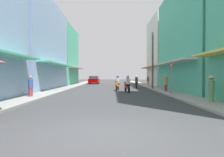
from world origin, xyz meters
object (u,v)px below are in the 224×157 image
at_px(motorbike_red, 128,85).
at_px(motorbike_orange, 118,84).
at_px(pedestrian_midway, 149,80).
at_px(pedestrian_foreground, 32,87).
at_px(pedestrian_far, 213,87).
at_px(motorbike_maroon, 129,81).
at_px(motorbike_black, 137,82).
at_px(parked_car, 95,80).
at_px(street_sign_no_entry, 172,74).
at_px(utility_pole, 154,60).
at_px(pedestrian_crossing, 167,84).

relative_size(motorbike_red, motorbike_orange, 1.00).
xyz_separation_m(pedestrian_midway, pedestrian_foreground, (-11.06, -16.36, -0.13)).
bearing_deg(pedestrian_far, motorbike_orange, 116.61).
bearing_deg(motorbike_maroon, motorbike_red, -94.64).
bearing_deg(motorbike_black, parked_car, 116.62).
distance_m(pedestrian_foreground, street_sign_no_entry, 10.20).
relative_size(pedestrian_midway, utility_pole, 0.25).
height_order(motorbike_red, street_sign_no_entry, street_sign_no_entry).
relative_size(motorbike_red, motorbike_maroon, 1.01).
height_order(motorbike_maroon, pedestrian_midway, pedestrian_midway).
height_order(motorbike_maroon, utility_pole, utility_pole).
height_order(utility_pole, street_sign_no_entry, utility_pole).
bearing_deg(pedestrian_far, motorbike_black, 100.43).
relative_size(pedestrian_midway, pedestrian_far, 1.00).
bearing_deg(street_sign_no_entry, motorbike_maroon, 93.56).
xyz_separation_m(motorbike_red, pedestrian_foreground, (-7.09, -4.76, 0.08)).
relative_size(motorbike_red, pedestrian_crossing, 1.12).
relative_size(motorbike_orange, pedestrian_crossing, 1.12).
relative_size(motorbike_red, pedestrian_foreground, 1.14).
bearing_deg(motorbike_red, motorbike_black, 75.66).
height_order(motorbike_orange, pedestrian_foreground, motorbike_orange).
bearing_deg(pedestrian_midway, utility_pole, -96.28).
distance_m(motorbike_black, motorbike_orange, 4.56).
xyz_separation_m(motorbike_red, pedestrian_far, (4.14, -7.56, 0.21)).
xyz_separation_m(pedestrian_crossing, street_sign_no_entry, (-0.52, -3.54, 0.92)).
height_order(motorbike_red, pedestrian_far, pedestrian_far).
bearing_deg(street_sign_no_entry, motorbike_orange, 122.32).
xyz_separation_m(motorbike_black, pedestrian_foreground, (-8.69, -11.01, 0.08)).
height_order(parked_car, utility_pole, utility_pole).
distance_m(motorbike_black, street_sign_no_entry, 10.10).
bearing_deg(utility_pole, motorbike_black, 121.86).
distance_m(motorbike_orange, parked_car, 16.93).
relative_size(parked_car, pedestrian_crossing, 2.57).
bearing_deg(utility_pole, pedestrian_crossing, -83.95).
height_order(motorbike_maroon, pedestrian_crossing, pedestrian_crossing).
bearing_deg(motorbike_orange, motorbike_red, -70.54).
xyz_separation_m(motorbike_red, parked_car, (-4.74, 18.89, 0.04)).
distance_m(motorbike_black, pedestrian_midway, 5.86).
bearing_deg(motorbike_red, pedestrian_crossing, -2.54).
bearing_deg(motorbike_red, pedestrian_midway, 71.13).
bearing_deg(motorbike_maroon, motorbike_black, -89.90).
distance_m(motorbike_red, street_sign_no_entry, 4.87).
xyz_separation_m(motorbike_maroon, parked_car, (-6.31, -0.53, 0.24)).
height_order(motorbike_black, pedestrian_midway, pedestrian_midway).
xyz_separation_m(motorbike_red, motorbike_orange, (-0.85, 2.41, 0.00)).
bearing_deg(motorbike_orange, pedestrian_far, -63.39).
bearing_deg(utility_pole, street_sign_no_entry, -90.76).
bearing_deg(street_sign_no_entry, pedestrian_midway, 86.42).
bearing_deg(parked_car, pedestrian_crossing, -66.53).
bearing_deg(pedestrian_midway, motorbike_maroon, 107.03).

